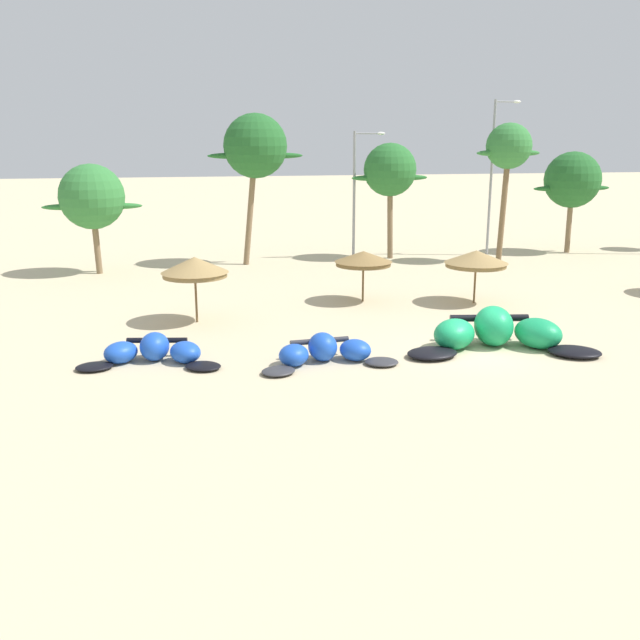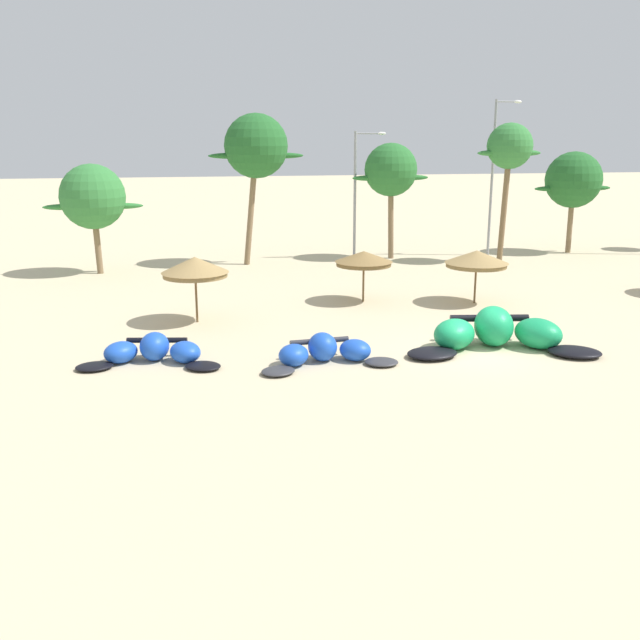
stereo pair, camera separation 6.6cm
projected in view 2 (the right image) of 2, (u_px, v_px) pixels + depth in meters
ground_plane at (471, 351)px, 26.80m from camera, size 260.00×260.00×0.00m
kite_far_left at (153, 352)px, 25.39m from camera, size 5.26×2.94×1.03m
kite_left at (325, 352)px, 25.34m from camera, size 5.23×2.54×1.04m
kite_left_of_center at (496, 333)px, 27.06m from camera, size 7.51×4.11×1.55m
beach_umbrella_near_van at (195, 267)px, 30.46m from camera, size 2.91×2.91×2.89m
beach_umbrella_middle at (364, 258)px, 34.44m from camera, size 2.82×2.82×2.51m
beach_umbrella_near_palms at (477, 259)px, 34.13m from camera, size 3.06×3.06×2.59m
palm_leftmost at (93, 197)px, 41.17m from camera, size 5.67×3.78×6.43m
palm_left at (256, 147)px, 43.65m from camera, size 5.93×3.95×9.35m
palm_left_of_gap at (391, 171)px, 46.22m from camera, size 5.17×3.45×7.56m
palm_center_left at (510, 148)px, 44.41m from camera, size 4.29×2.86×8.79m
palm_center_right at (574, 180)px, 48.78m from camera, size 5.77×3.84×6.98m
lamppost_west at (358, 187)px, 46.57m from camera, size 2.13×0.24×8.28m
lamppost_west_center at (494, 171)px, 47.55m from camera, size 1.89×0.24×10.32m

